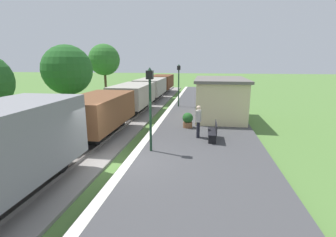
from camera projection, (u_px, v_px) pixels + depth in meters
ground_plane at (120, 166)px, 10.09m from camera, size 160.00×160.00×0.00m
platform_slab at (199, 168)px, 9.60m from camera, size 6.00×60.00×0.25m
platform_edge_stripe at (129, 161)px, 9.98m from camera, size 0.36×60.00×0.01m
track_ballast at (66, 161)px, 10.43m from camera, size 3.80×60.00×0.12m
rail_near at (82, 159)px, 10.30m from camera, size 0.07×60.00×0.14m
rail_far at (50, 157)px, 10.51m from camera, size 0.07×60.00×0.14m
freight_train at (130, 97)px, 19.09m from camera, size 2.50×32.60×2.72m
station_hut at (220, 98)px, 17.51m from camera, size 3.50×5.80×2.78m
bench_near_hut at (214, 131)px, 12.51m from camera, size 0.42×1.50×0.91m
bench_down_platform at (210, 100)px, 22.32m from camera, size 0.42×1.50×0.91m
person_waiting at (198, 120)px, 12.83m from camera, size 0.29×0.41×1.71m
potted_planter at (188, 120)px, 14.89m from camera, size 0.64×0.64×0.92m
lamp_post_near at (150, 94)px, 10.53m from camera, size 0.28×0.28×3.70m
lamp_post_far at (179, 77)px, 21.47m from camera, size 0.28×0.28×3.70m
tree_trackside_far at (67, 70)px, 19.93m from camera, size 4.02×4.02×5.51m
tree_field_left at (104, 60)px, 28.09m from camera, size 3.54×3.54×6.13m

